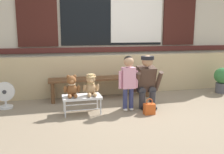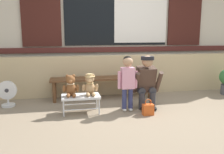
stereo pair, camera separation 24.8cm
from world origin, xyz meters
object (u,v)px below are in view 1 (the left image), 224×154
object	(u,v)px
teddy_bear_with_hat	(91,85)
child_standing	(128,77)
adult_crouching	(146,81)
wooden_bench_long	(101,81)
handbag_on_ground	(149,109)
small_display_bench	(82,98)
floor_fan	(5,95)
potted_plant	(222,79)
teddy_bear_plain	(72,87)

from	to	relation	value
teddy_bear_with_hat	child_standing	bearing A→B (deg)	-5.17
adult_crouching	teddy_bear_with_hat	bearing A→B (deg)	-176.10
wooden_bench_long	adult_crouching	world-z (taller)	adult_crouching
child_standing	handbag_on_ground	bearing A→B (deg)	-44.84
small_display_bench	handbag_on_ground	size ratio (longest dim) A/B	2.35
floor_fan	teddy_bear_with_hat	bearing A→B (deg)	-22.80
potted_plant	floor_fan	bearing A→B (deg)	-179.80
potted_plant	floor_fan	size ratio (longest dim) A/B	1.19
wooden_bench_long	adult_crouching	bearing A→B (deg)	-48.83
teddy_bear_with_hat	adult_crouching	size ratio (longest dim) A/B	0.38
teddy_bear_plain	wooden_bench_long	bearing A→B (deg)	51.63
handbag_on_ground	potted_plant	xyz separation A→B (m)	(2.16, 0.96, 0.23)
teddy_bear_plain	potted_plant	distance (m)	3.46
wooden_bench_long	floor_fan	size ratio (longest dim) A/B	4.37
small_display_bench	adult_crouching	xyz separation A→B (m)	(1.18, 0.07, 0.21)
handbag_on_ground	potted_plant	bearing A→B (deg)	23.96
child_standing	potted_plant	bearing A→B (deg)	15.63
teddy_bear_with_hat	handbag_on_ground	bearing A→B (deg)	-20.11
adult_crouching	handbag_on_ground	world-z (taller)	adult_crouching
teddy_bear_plain	adult_crouching	size ratio (longest dim) A/B	0.38
small_display_bench	handbag_on_ground	world-z (taller)	small_display_bench
wooden_bench_long	floor_fan	xyz separation A→B (m)	(-1.80, -0.23, -0.13)
child_standing	handbag_on_ground	distance (m)	0.63
small_display_bench	child_standing	distance (m)	0.86
small_display_bench	potted_plant	xyz separation A→B (m)	(3.24, 0.63, 0.06)
wooden_bench_long	small_display_bench	bearing A→B (deg)	-121.00
small_display_bench	adult_crouching	bearing A→B (deg)	3.48
teddy_bear_plain	teddy_bear_with_hat	size ratio (longest dim) A/B	1.00
teddy_bear_with_hat	adult_crouching	distance (m)	1.02
teddy_bear_plain	child_standing	size ratio (longest dim) A/B	0.38
wooden_bench_long	handbag_on_ground	distance (m)	1.34
teddy_bear_plain	child_standing	bearing A→B (deg)	-3.40
adult_crouching	potted_plant	world-z (taller)	adult_crouching
small_display_bench	floor_fan	world-z (taller)	floor_fan
teddy_bear_with_hat	handbag_on_ground	xyz separation A→B (m)	(0.92, -0.34, -0.38)
teddy_bear_plain	handbag_on_ground	bearing A→B (deg)	-15.16
teddy_bear_with_hat	adult_crouching	xyz separation A→B (m)	(1.02, 0.07, 0.01)
handbag_on_ground	floor_fan	xyz separation A→B (m)	(-2.37, 0.95, 0.14)
floor_fan	potted_plant	bearing A→B (deg)	0.20
teddy_bear_plain	adult_crouching	xyz separation A→B (m)	(1.34, 0.07, 0.02)
small_display_bench	child_standing	xyz separation A→B (m)	(0.80, -0.06, 0.33)
adult_crouching	handbag_on_ground	bearing A→B (deg)	-104.65
teddy_bear_with_hat	wooden_bench_long	bearing A→B (deg)	67.60
adult_crouching	teddy_bear_plain	bearing A→B (deg)	-176.99
wooden_bench_long	handbag_on_ground	size ratio (longest dim) A/B	7.72
child_standing	teddy_bear_plain	bearing A→B (deg)	176.60
teddy_bear_with_hat	child_standing	world-z (taller)	child_standing
wooden_bench_long	floor_fan	bearing A→B (deg)	-172.65
wooden_bench_long	teddy_bear_plain	xyz separation A→B (m)	(-0.67, -0.84, 0.09)
child_standing	floor_fan	distance (m)	2.22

